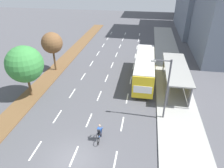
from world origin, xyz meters
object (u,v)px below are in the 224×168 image
(bus_shelter, at_px, (178,75))
(bus, at_px, (144,66))
(median_tree_third, at_px, (52,43))
(median_tree_second, at_px, (25,64))
(cyclist, at_px, (100,133))
(streetlight, at_px, (166,86))

(bus_shelter, xyz_separation_m, bus, (-4.28, 1.64, 0.20))
(median_tree_third, bearing_deg, median_tree_second, -89.93)
(median_tree_second, bearing_deg, bus, 26.03)
(bus_shelter, bearing_deg, cyclist, -125.56)
(cyclist, bearing_deg, median_tree_third, 126.78)
(bus_shelter, distance_m, cyclist, 13.46)
(bus, height_order, cyclist, bus)
(bus_shelter, bearing_deg, median_tree_second, -164.39)
(bus_shelter, distance_m, bus, 4.58)
(median_tree_second, relative_size, median_tree_third, 1.08)
(median_tree_third, relative_size, streetlight, 0.90)
(median_tree_second, relative_size, streetlight, 0.97)
(median_tree_second, bearing_deg, median_tree_third, 90.07)
(streetlight, bearing_deg, bus_shelter, 72.58)
(bus_shelter, relative_size, streetlight, 1.54)
(median_tree_second, bearing_deg, streetlight, -6.35)
(bus_shelter, distance_m, streetlight, 7.33)
(median_tree_second, height_order, streetlight, streetlight)
(median_tree_second, xyz_separation_m, streetlight, (15.70, -1.75, -0.37))
(bus_shelter, bearing_deg, median_tree_third, 172.05)
(median_tree_third, bearing_deg, bus, -3.60)
(bus, relative_size, streetlight, 1.74)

